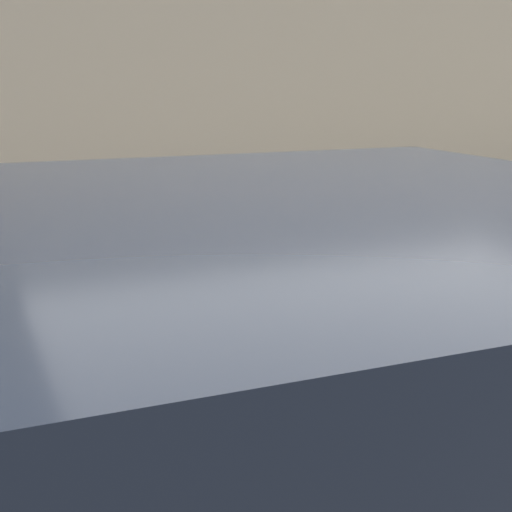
{
  "coord_description": "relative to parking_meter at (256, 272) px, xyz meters",
  "views": [
    {
      "loc": [
        -1.47,
        -1.88,
        2.07
      ],
      "look_at": [
        -0.19,
        1.1,
        1.26
      ],
      "focal_mm": 50.0,
      "sensor_mm": 36.0,
      "label": 1
    }
  ],
  "objects": [
    {
      "name": "parking_meter",
      "position": [
        0.0,
        0.0,
        0.0
      ],
      "size": [
        0.2,
        0.12,
        1.6
      ],
      "color": "gray",
      "rests_on": "sidewalk"
    },
    {
      "name": "sidewalk",
      "position": [
        0.19,
        1.1,
        -1.11
      ],
      "size": [
        24.0,
        2.8,
        0.15
      ],
      "color": "#BCB7AD",
      "rests_on": "ground_plane"
    }
  ]
}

